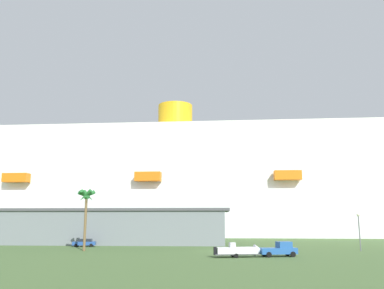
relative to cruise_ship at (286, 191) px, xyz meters
name	(u,v)px	position (x,y,z in m)	size (l,w,h in m)	color
ground_plane	(202,242)	(-30.00, -35.11, -15.15)	(600.00, 600.00, 0.00)	#4C6B38
cruise_ship	(286,191)	(0.00, 0.00, 0.00)	(288.42, 56.75, 56.12)	white
terminal_building	(108,226)	(-52.09, -41.75, -11.18)	(57.13, 22.70, 7.89)	slate
pickup_truck	(278,249)	(-19.62, -76.16, -14.10)	(5.87, 3.07, 2.20)	#2659A5
small_boat_on_trailer	(239,251)	(-25.54, -77.26, -14.19)	(8.32, 3.07, 2.15)	#595960
palm_tree	(85,200)	(-51.83, -64.89, -6.30)	(3.22, 3.02, 10.87)	brown
street_lamp	(357,226)	(-3.06, -65.46, -10.75)	(0.56, 0.56, 6.58)	slate
parked_car_blue_suv	(83,243)	(-54.70, -53.63, -14.31)	(4.75, 2.47, 1.58)	#264C99
parked_car_white_van	(185,241)	(-33.94, -45.40, -14.32)	(4.47, 2.50, 1.58)	white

